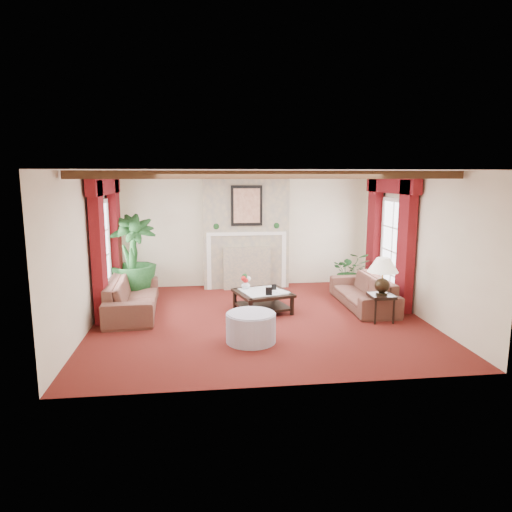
{
  "coord_description": "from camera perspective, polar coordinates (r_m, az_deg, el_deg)",
  "views": [
    {
      "loc": [
        -1.05,
        -8.07,
        2.63
      ],
      "look_at": [
        -0.02,
        0.4,
        1.12
      ],
      "focal_mm": 32.0,
      "sensor_mm": 36.0,
      "label": 1
    }
  ],
  "objects": [
    {
      "name": "side_table",
      "position": [
        8.67,
        15.35,
        -6.25
      ],
      "size": [
        0.49,
        0.49,
        0.5
      ],
      "primitive_type": null,
      "rotation": [
        0.0,
        0.0,
        -0.15
      ],
      "color": "black",
      "rests_on": "ground"
    },
    {
      "name": "left_wall",
      "position": [
        8.4,
        -20.28,
        0.64
      ],
      "size": [
        0.02,
        5.5,
        2.7
      ],
      "primitive_type": "cube",
      "color": "beige",
      "rests_on": "ground"
    },
    {
      "name": "photo_frame_a",
      "position": [
        8.59,
        1.62,
        -4.45
      ],
      "size": [
        0.12,
        0.02,
        0.16
      ],
      "primitive_type": null,
      "rotation": [
        0.0,
        0.0,
        -0.0
      ],
      "color": "black",
      "rests_on": "coffee_table"
    },
    {
      "name": "curtains_left",
      "position": [
        9.25,
        -18.46,
        9.03
      ],
      "size": [
        0.2,
        2.4,
        2.55
      ],
      "primitive_type": null,
      "color": "#520B11",
      "rests_on": "ground"
    },
    {
      "name": "sofa_left",
      "position": [
        9.15,
        -15.2,
        -4.15
      ],
      "size": [
        2.33,
        0.89,
        0.89
      ],
      "primitive_type": "imported",
      "rotation": [
        0.0,
        0.0,
        1.62
      ],
      "color": "#340E18",
      "rests_on": "ground"
    },
    {
      "name": "curtains_right",
      "position": [
        9.87,
        16.6,
        9.16
      ],
      "size": [
        0.2,
        2.4,
        2.55
      ],
      "primitive_type": null,
      "color": "#520B11",
      "rests_on": "ground"
    },
    {
      "name": "flower_vase",
      "position": [
        9.1,
        -1.3,
        -3.61
      ],
      "size": [
        0.2,
        0.21,
        0.17
      ],
      "primitive_type": "imported",
      "rotation": [
        0.0,
        0.0,
        -0.09
      ],
      "color": "silver",
      "rests_on": "coffee_table"
    },
    {
      "name": "photo_frame_b",
      "position": [
        8.99,
        2.26,
        -3.93
      ],
      "size": [
        0.09,
        0.02,
        0.12
      ],
      "primitive_type": null,
      "rotation": [
        0.0,
        0.0,
        -0.06
      ],
      "color": "black",
      "rests_on": "coffee_table"
    },
    {
      "name": "coffee_table",
      "position": [
        8.96,
        0.84,
        -5.71
      ],
      "size": [
        1.21,
        1.21,
        0.4
      ],
      "primitive_type": null,
      "rotation": [
        0.0,
        0.0,
        0.28
      ],
      "color": "black",
      "rests_on": "ground"
    },
    {
      "name": "back_wall",
      "position": [
        10.94,
        -1.38,
        3.32
      ],
      "size": [
        6.0,
        0.02,
        2.7
      ],
      "primitive_type": "cube",
      "color": "beige",
      "rests_on": "ground"
    },
    {
      "name": "sofa_right",
      "position": [
        9.53,
        13.28,
        -3.74
      ],
      "size": [
        2.08,
        0.61,
        0.81
      ],
      "primitive_type": "imported",
      "rotation": [
        0.0,
        0.0,
        -1.57
      ],
      "color": "#340E18",
      "rests_on": "ground"
    },
    {
      "name": "french_door_left",
      "position": [
        9.28,
        -18.99,
        6.41
      ],
      "size": [
        0.1,
        1.1,
        2.16
      ],
      "primitive_type": null,
      "color": "white",
      "rests_on": "ground"
    },
    {
      "name": "ceiling",
      "position": [
        8.14,
        0.48,
        10.53
      ],
      "size": [
        6.0,
        6.0,
        0.0
      ],
      "primitive_type": "plane",
      "rotation": [
        3.14,
        0.0,
        0.0
      ],
      "color": "white",
      "rests_on": "floor"
    },
    {
      "name": "small_plant",
      "position": [
        10.71,
        11.7,
        -2.42
      ],
      "size": [
        1.08,
        1.15,
        0.72
      ],
      "primitive_type": "imported",
      "rotation": [
        0.0,
        0.0,
        -0.14
      ],
      "color": "black",
      "rests_on": "ground"
    },
    {
      "name": "table_lamp",
      "position": [
        8.53,
        15.54,
        -2.39
      ],
      "size": [
        0.55,
        0.55,
        0.69
      ],
      "primitive_type": null,
      "color": "black",
      "rests_on": "side_table"
    },
    {
      "name": "right_wall",
      "position": [
        9.12,
        19.52,
        1.38
      ],
      "size": [
        0.02,
        5.5,
        2.7
      ],
      "primitive_type": "cube",
      "color": "beige",
      "rests_on": "ground"
    },
    {
      "name": "french_door_right",
      "position": [
        9.93,
        17.07,
        6.71
      ],
      "size": [
        0.1,
        1.1,
        2.16
      ],
      "primitive_type": null,
      "color": "white",
      "rests_on": "ground"
    },
    {
      "name": "potted_palm",
      "position": [
        10.15,
        -15.12,
        -2.39
      ],
      "size": [
        2.23,
        2.5,
        1.01
      ],
      "primitive_type": "imported",
      "rotation": [
        0.0,
        0.0,
        0.37
      ],
      "color": "black",
      "rests_on": "ground"
    },
    {
      "name": "ottoman",
      "position": [
        7.37,
        -0.63,
        -8.94
      ],
      "size": [
        0.8,
        0.8,
        0.47
      ],
      "primitive_type": "cylinder",
      "color": "#938DA0",
      "rests_on": "ground"
    },
    {
      "name": "fireplace",
      "position": [
        10.67,
        -1.31,
        10.41
      ],
      "size": [
        2.0,
        0.52,
        2.7
      ],
      "primitive_type": null,
      "color": "tan",
      "rests_on": "ground"
    },
    {
      "name": "ceiling_beams",
      "position": [
        8.14,
        0.48,
        10.11
      ],
      "size": [
        6.0,
        3.0,
        0.12
      ],
      "primitive_type": null,
      "color": "#321C10",
      "rests_on": "ceiling"
    },
    {
      "name": "book",
      "position": [
        8.75,
        2.64,
        -3.74
      ],
      "size": [
        0.24,
        0.2,
        0.3
      ],
      "primitive_type": "imported",
      "rotation": [
        0.0,
        0.0,
        0.48
      ],
      "color": "black",
      "rests_on": "coffee_table"
    },
    {
      "name": "floor",
      "position": [
        8.55,
        0.45,
        -7.88
      ],
      "size": [
        6.0,
        6.0,
        0.0
      ],
      "primitive_type": "plane",
      "color": "#3D0D0B",
      "rests_on": "ground"
    }
  ]
}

